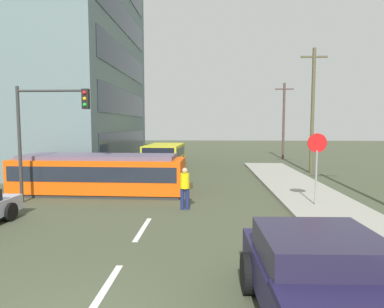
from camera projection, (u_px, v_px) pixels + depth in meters
The scene contains 16 objects.
ground_plane at pixel (161, 201), 14.60m from camera, with size 120.00×120.00×0.00m, color #434A35.
sidewalk_curb_right at pixel (359, 230), 10.29m from camera, with size 3.20×36.00×0.14m, color #9C9A8E.
lane_stripe_1 at pixel (104, 291), 6.64m from camera, with size 0.16×2.40×0.01m, color silver.
lane_stripe_2 at pixel (143, 229), 10.62m from camera, with size 0.16×2.40×0.01m, color silver.
lane_stripe_3 at pixel (177, 175), 22.02m from camera, with size 0.16×2.40×0.01m, color silver.
lane_stripe_4 at pixel (183, 165), 28.00m from camera, with size 0.16×2.40×0.01m, color silver.
corner_building at pixel (16, 26), 26.07m from camera, with size 17.48×15.80×22.40m.
streetcar_tram at pixel (100, 173), 16.12m from camera, with size 8.26×2.71×1.92m.
city_bus at pixel (165, 155), 25.23m from camera, with size 2.72×5.45×1.89m.
pedestrian_crossing at pixel (185, 186), 13.05m from camera, with size 0.49×0.36×1.67m.
pickup_truck_parked at pixel (330, 291), 5.04m from camera, with size 2.39×5.05×1.55m.
parked_sedan_far at pixel (95, 170), 20.17m from camera, with size 2.14×4.52×1.19m.
stop_sign at pixel (317, 154), 13.17m from camera, with size 0.76×0.07×2.88m.
traffic_light_mast at pixel (47, 121), 13.97m from camera, with size 3.15×0.33×4.99m.
utility_pole_mid at pixel (313, 109), 22.85m from camera, with size 1.80×0.24×8.62m.
utility_pole_far at pixel (284, 119), 32.68m from camera, with size 1.80×0.24×7.51m.
Camera 1 is at (2.08, -4.29, 3.33)m, focal length 30.86 mm.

